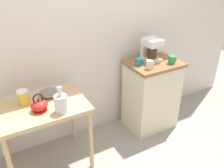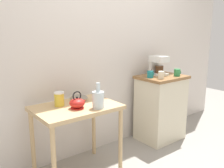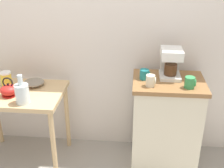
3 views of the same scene
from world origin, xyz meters
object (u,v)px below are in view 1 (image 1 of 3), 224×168
at_px(canister_enamel, 23,97).
at_px(coffee_maker, 151,48).
at_px(bowl_stoneware, 49,93).
at_px(mug_small_cream, 150,65).
at_px(mug_tall_green, 172,60).
at_px(teakettle, 39,105).
at_px(glass_carafe_vase, 61,103).
at_px(mug_dark_teal, 139,62).

relative_size(canister_enamel, coffee_maker, 0.55).
height_order(bowl_stoneware, mug_small_cream, mug_small_cream).
height_order(bowl_stoneware, mug_tall_green, mug_tall_green).
distance_m(teakettle, glass_carafe_vase, 0.21).
bearing_deg(mug_small_cream, bowl_stoneware, 168.99).
relative_size(mug_tall_green, mug_small_cream, 0.97).
bearing_deg(canister_enamel, mug_dark_teal, -1.40).
height_order(mug_tall_green, mug_dark_teal, mug_tall_green).
xyz_separation_m(canister_enamel, mug_small_cream, (1.32, -0.17, 0.12)).
relative_size(canister_enamel, mug_dark_teal, 1.65).
bearing_deg(glass_carafe_vase, teakettle, 145.14).
relative_size(glass_carafe_vase, mug_dark_teal, 2.89).
bearing_deg(coffee_maker, mug_small_cream, -128.16).
height_order(glass_carafe_vase, mug_small_cream, glass_carafe_vase).
height_order(teakettle, mug_small_cream, mug_small_cream).
distance_m(bowl_stoneware, mug_small_cream, 1.11).
xyz_separation_m(mug_tall_green, mug_small_cream, (-0.32, 0.00, 0.00)).
bearing_deg(bowl_stoneware, coffee_maker, 0.59).
distance_m(glass_carafe_vase, mug_small_cream, 1.06).
bearing_deg(bowl_stoneware, canister_enamel, -171.45).
distance_m(canister_enamel, coffee_maker, 1.51).
bearing_deg(canister_enamel, teakettle, -60.60).
distance_m(bowl_stoneware, canister_enamel, 0.25).
distance_m(bowl_stoneware, mug_dark_teal, 1.04).
height_order(mug_small_cream, mug_dark_teal, mug_small_cream).
height_order(glass_carafe_vase, canister_enamel, glass_carafe_vase).
bearing_deg(glass_carafe_vase, mug_dark_teal, 14.80).
bearing_deg(teakettle, mug_small_cream, 0.43).
height_order(teakettle, glass_carafe_vase, glass_carafe_vase).
distance_m(canister_enamel, mug_dark_teal, 1.28).
distance_m(bowl_stoneware, mug_tall_green, 1.41).
bearing_deg(canister_enamel, mug_tall_green, -6.10).
xyz_separation_m(coffee_maker, mug_dark_teal, (-0.22, -0.08, -0.10)).
xyz_separation_m(teakettle, canister_enamel, (-0.10, 0.18, 0.02)).
bearing_deg(bowl_stoneware, mug_dark_teal, -3.80).
relative_size(canister_enamel, mug_small_cream, 1.48).
distance_m(glass_carafe_vase, mug_tall_green, 1.38).
height_order(bowl_stoneware, canister_enamel, canister_enamel).
relative_size(bowl_stoneware, mug_dark_teal, 2.20).
bearing_deg(teakettle, coffee_maker, 9.41).
bearing_deg(coffee_maker, teakettle, -170.59).
distance_m(glass_carafe_vase, mug_dark_teal, 1.04).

